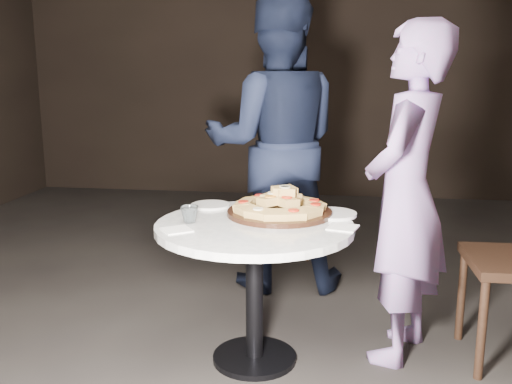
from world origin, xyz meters
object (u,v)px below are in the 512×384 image
at_px(table, 254,250).
at_px(water_glass, 190,214).
at_px(serving_board, 279,213).
at_px(chair_far, 285,196).
at_px(focaccia_pile, 280,203).
at_px(diner_teal, 406,195).
at_px(diner_navy, 275,145).

distance_m(table, water_glass, 0.33).
relative_size(serving_board, chair_far, 0.62).
relative_size(focaccia_pile, diner_teal, 0.28).
height_order(focaccia_pile, chair_far, focaccia_pile).
bearing_deg(focaccia_pile, table, -120.70).
bearing_deg(chair_far, table, 78.74).
xyz_separation_m(serving_board, water_glass, (-0.38, -0.19, 0.03)).
bearing_deg(diner_navy, serving_board, 90.25).
height_order(chair_far, diner_teal, diner_teal).
relative_size(table, focaccia_pile, 2.66).
distance_m(table, chair_far, 1.49).
bearing_deg(diner_teal, table, -54.83).
xyz_separation_m(chair_far, diner_navy, (-0.02, -0.51, 0.43)).
height_order(serving_board, chair_far, chair_far).
height_order(table, water_glass, water_glass).
bearing_deg(table, diner_teal, 14.25).
distance_m(water_glass, chair_far, 1.57).
bearing_deg(diner_teal, water_glass, -57.29).
distance_m(focaccia_pile, chair_far, 1.36).
height_order(table, focaccia_pile, focaccia_pile).
xyz_separation_m(table, focaccia_pile, (0.10, 0.16, 0.18)).
bearing_deg(diner_teal, chair_far, -132.39).
bearing_deg(water_glass, serving_board, 26.69).
relative_size(chair_far, diner_navy, 0.45).
bearing_deg(serving_board, diner_teal, 0.73).
xyz_separation_m(focaccia_pile, water_glass, (-0.38, -0.19, -0.02)).
bearing_deg(diner_teal, serving_board, -68.35).
xyz_separation_m(diner_navy, diner_teal, (0.68, -0.82, -0.11)).
height_order(serving_board, diner_teal, diner_teal).
bearing_deg(focaccia_pile, diner_navy, 97.87).
bearing_deg(diner_navy, diner_teal, 122.46).
height_order(focaccia_pile, diner_navy, diner_navy).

